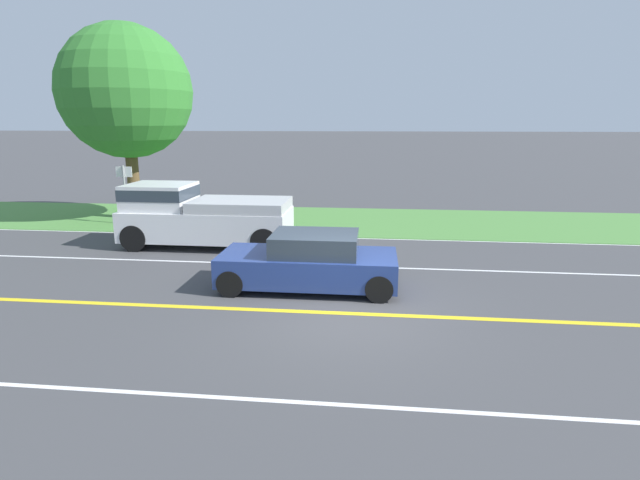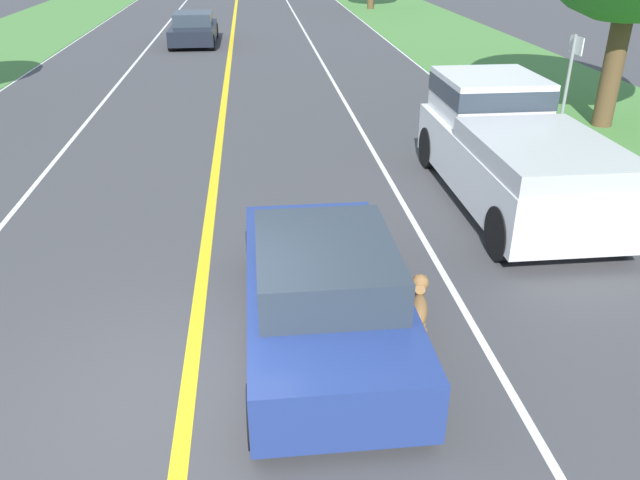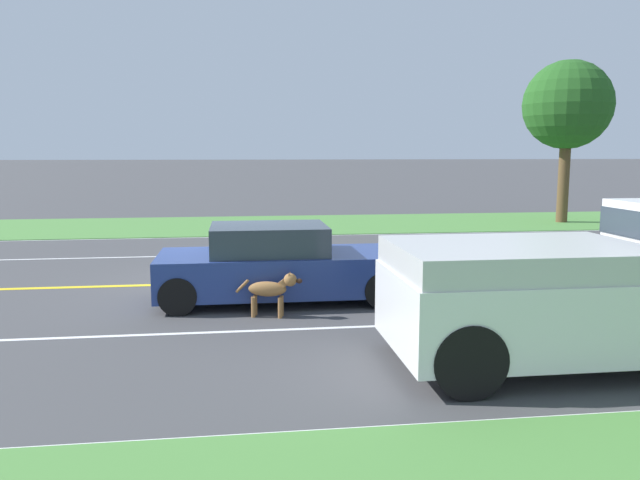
{
  "view_description": "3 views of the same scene",
  "coord_description": "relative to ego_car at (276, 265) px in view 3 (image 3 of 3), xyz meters",
  "views": [
    {
      "loc": [
        -9.89,
        -0.59,
        3.95
      ],
      "look_at": [
        2.11,
        0.72,
        1.08
      ],
      "focal_mm": 28.0,
      "sensor_mm": 36.0,
      "label": 1
    },
    {
      "loc": [
        0.86,
        -5.39,
        4.52
      ],
      "look_at": [
        1.56,
        1.16,
        1.22
      ],
      "focal_mm": 35.0,
      "sensor_mm": 36.0,
      "label": 2
    },
    {
      "loc": [
        12.56,
        0.24,
        2.65
      ],
      "look_at": [
        1.35,
        1.73,
        1.04
      ],
      "focal_mm": 35.0,
      "sensor_mm": 36.0,
      "label": 3
    }
  ],
  "objects": [
    {
      "name": "ego_car",
      "position": [
        0.0,
        0.0,
        0.0
      ],
      "size": [
        1.86,
        4.23,
        1.37
      ],
      "color": "navy",
      "rests_on": "ground"
    },
    {
      "name": "ground_plane",
      "position": [
        -1.59,
        -0.91,
        -0.64
      ],
      "size": [
        400.0,
        400.0,
        0.0
      ],
      "primitive_type": "plane",
      "color": "#424244"
    },
    {
      "name": "lane_dash_same_dir",
      "position": [
        1.91,
        -0.91,
        -0.64
      ],
      "size": [
        0.1,
        160.0,
        0.01
      ],
      "primitive_type": "cube",
      "color": "white",
      "rests_on": "ground"
    },
    {
      "name": "dog",
      "position": [
        1.14,
        -0.13,
        -0.18
      ],
      "size": [
        0.4,
        1.08,
        0.74
      ],
      "rotation": [
        0.0,
        0.0,
        -0.25
      ],
      "color": "olive",
      "rests_on": "ground"
    },
    {
      "name": "lane_edge_line_right",
      "position": [
        5.41,
        -0.91,
        -0.64
      ],
      "size": [
        0.14,
        160.0,
        0.01
      ],
      "primitive_type": "cube",
      "color": "white",
      "rests_on": "ground"
    },
    {
      "name": "roadside_tree_left_near",
      "position": [
        -10.94,
        11.42,
        3.67
      ],
      "size": [
        3.23,
        3.23,
        5.97
      ],
      "color": "brown",
      "rests_on": "ground"
    },
    {
      "name": "lane_edge_line_left",
      "position": [
        -8.59,
        -0.91,
        -0.64
      ],
      "size": [
        0.14,
        160.0,
        0.01
      ],
      "primitive_type": "cube",
      "color": "white",
      "rests_on": "ground"
    },
    {
      "name": "centre_divider_line",
      "position": [
        -1.59,
        -0.91,
        -0.64
      ],
      "size": [
        0.18,
        160.0,
        0.01
      ],
      "primitive_type": "cube",
      "color": "yellow",
      "rests_on": "ground"
    },
    {
      "name": "lane_dash_oncoming",
      "position": [
        -5.09,
        -0.91,
        -0.64
      ],
      "size": [
        0.1,
        160.0,
        0.01
      ],
      "primitive_type": "cube",
      "color": "white",
      "rests_on": "ground"
    },
    {
      "name": "pickup_truck",
      "position": [
        3.84,
        4.08,
        0.38
      ],
      "size": [
        2.13,
        5.3,
        2.01
      ],
      "color": "silver",
      "rests_on": "ground"
    },
    {
      "name": "grass_verge_left",
      "position": [
        -11.59,
        -0.91,
        -0.62
      ],
      "size": [
        6.0,
        160.0,
        0.03
      ],
      "primitive_type": "cube",
      "color": "#4C843D",
      "rests_on": "ground"
    }
  ]
}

